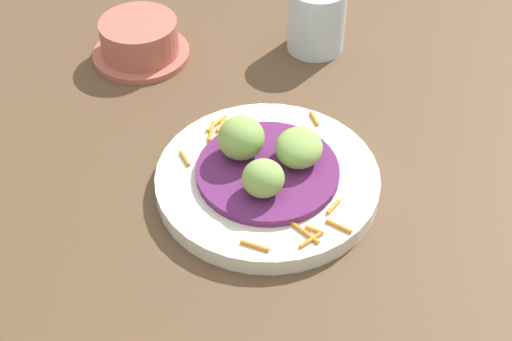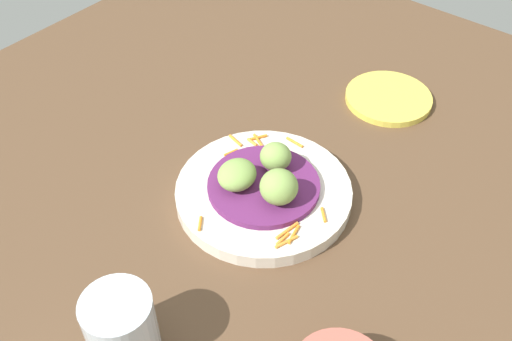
# 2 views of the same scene
# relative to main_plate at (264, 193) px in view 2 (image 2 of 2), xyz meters

# --- Properties ---
(table_surface) EXTENTS (1.10, 1.10, 0.02)m
(table_surface) POSITION_rel_main_plate_xyz_m (0.06, 0.04, -0.02)
(table_surface) COLOR brown
(table_surface) RESTS_ON ground
(main_plate) EXTENTS (0.23, 0.23, 0.02)m
(main_plate) POSITION_rel_main_plate_xyz_m (0.00, 0.00, 0.00)
(main_plate) COLOR silver
(main_plate) RESTS_ON table_surface
(cabbage_bed) EXTENTS (0.15, 0.15, 0.01)m
(cabbage_bed) POSITION_rel_main_plate_xyz_m (0.00, 0.00, 0.01)
(cabbage_bed) COLOR #60235B
(cabbage_bed) RESTS_ON main_plate
(carrot_garnish) EXTENTS (0.21, 0.20, 0.00)m
(carrot_garnish) POSITION_rel_main_plate_xyz_m (0.01, -0.00, 0.01)
(carrot_garnish) COLOR orange
(carrot_garnish) RESTS_ON main_plate
(guac_scoop_left) EXTENTS (0.05, 0.06, 0.04)m
(guac_scoop_left) POSITION_rel_main_plate_xyz_m (0.03, 0.01, 0.04)
(guac_scoop_left) COLOR #84A851
(guac_scoop_left) RESTS_ON cabbage_bed
(guac_scoop_center) EXTENTS (0.06, 0.06, 0.03)m
(guac_scoop_center) POSITION_rel_main_plate_xyz_m (-0.02, 0.03, 0.04)
(guac_scoop_center) COLOR #84A851
(guac_scoop_center) RESTS_ON cabbage_bed
(guac_scoop_right) EXTENTS (0.06, 0.06, 0.05)m
(guac_scoop_right) POSITION_rel_main_plate_xyz_m (-0.01, -0.03, 0.04)
(guac_scoop_right) COLOR #84A851
(guac_scoop_right) RESTS_ON cabbage_bed
(side_plate_small) EXTENTS (0.14, 0.14, 0.01)m
(side_plate_small) POSITION_rel_main_plate_xyz_m (0.29, -0.02, -0.00)
(side_plate_small) COLOR #E0CC4C
(side_plate_small) RESTS_ON table_surface
(water_glass) EXTENTS (0.07, 0.07, 0.09)m
(water_glass) POSITION_rel_main_plate_xyz_m (-0.27, -0.02, 0.03)
(water_glass) COLOR silver
(water_glass) RESTS_ON table_surface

